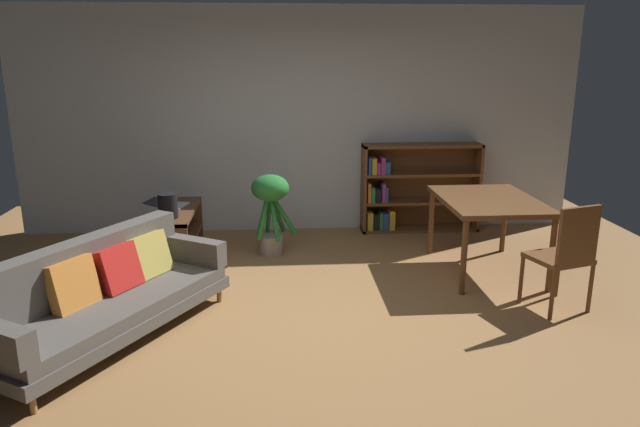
{
  "coord_description": "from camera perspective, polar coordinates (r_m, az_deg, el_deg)",
  "views": [
    {
      "loc": [
        -0.28,
        -4.46,
        2.12
      ],
      "look_at": [
        0.07,
        0.31,
        0.83
      ],
      "focal_mm": 32.89,
      "sensor_mm": 36.0,
      "label": 1
    }
  ],
  "objects": [
    {
      "name": "back_wall_panel",
      "position": [
        7.21,
        -1.94,
        8.98
      ],
      "size": [
        6.8,
        0.1,
        2.7
      ],
      "primitive_type": "cube",
      "color": "silver",
      "rests_on": "ground_plane"
    },
    {
      "name": "dining_table",
      "position": [
        6.03,
        16.06,
        0.73
      ],
      "size": [
        0.92,
        1.26,
        0.76
      ],
      "color": "brown",
      "rests_on": "ground_plane"
    },
    {
      "name": "bookshelf",
      "position": [
        7.36,
        8.91,
        2.4
      ],
      "size": [
        1.45,
        0.3,
        1.09
      ],
      "color": "brown",
      "rests_on": "ground_plane"
    },
    {
      "name": "ground_plane",
      "position": [
        4.95,
        -0.53,
        -10.24
      ],
      "size": [
        8.16,
        8.16,
        0.0
      ],
      "primitive_type": "plane",
      "color": "#9E7042"
    },
    {
      "name": "media_console",
      "position": [
        6.44,
        -13.59,
        -2.04
      ],
      "size": [
        0.37,
        1.15,
        0.55
      ],
      "color": "#56351E",
      "rests_on": "ground_plane"
    },
    {
      "name": "open_laptop",
      "position": [
        6.52,
        -14.49,
        0.86
      ],
      "size": [
        0.48,
        0.39,
        0.06
      ],
      "color": "silver",
      "rests_on": "media_console"
    },
    {
      "name": "potted_floor_plant",
      "position": [
        6.34,
        -4.83,
        1.01
      ],
      "size": [
        0.5,
        0.46,
        0.89
      ],
      "color": "#9E9389",
      "rests_on": "ground_plane"
    },
    {
      "name": "desk_speaker",
      "position": [
        6.02,
        -14.57,
        0.73
      ],
      "size": [
        0.19,
        0.19,
        0.25
      ],
      "color": "black",
      "rests_on": "media_console"
    },
    {
      "name": "dining_chair_near",
      "position": [
        5.32,
        22.81,
        -3.52
      ],
      "size": [
        0.55,
        0.53,
        0.95
      ],
      "color": "brown",
      "rests_on": "ground_plane"
    },
    {
      "name": "fabric_couch",
      "position": [
        4.84,
        -20.36,
        -7.24
      ],
      "size": [
        1.69,
        2.14,
        0.75
      ],
      "color": "olive",
      "rests_on": "ground_plane"
    }
  ]
}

